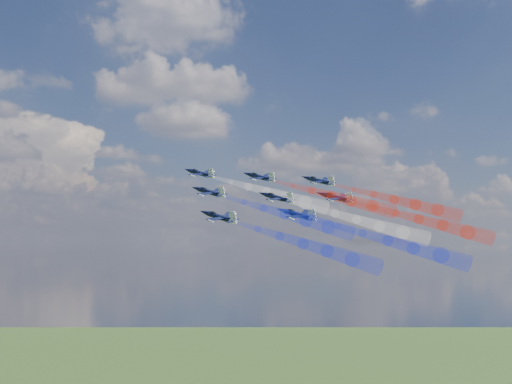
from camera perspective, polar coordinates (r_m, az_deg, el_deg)
name	(u,v)px	position (r m, az deg, el deg)	size (l,w,h in m)	color
jet_lead	(200,173)	(179.11, -4.94, 1.65)	(8.90, 11.13, 2.97)	black
trail_lead	(267,191)	(166.18, 0.95, 0.05)	(3.71, 35.10, 3.71)	white
jet_inner_left	(210,192)	(161.83, -4.12, -0.02)	(8.90, 11.13, 2.97)	black
trail_inner_left	(284,214)	(149.43, 2.51, -1.94)	(3.71, 35.10, 3.71)	#1929D8
jet_inner_right	(260,177)	(178.09, 0.37, 1.32)	(8.90, 11.13, 2.97)	black
trail_inner_right	(331,196)	(166.95, 6.65, -0.31)	(3.71, 35.10, 3.71)	red
jet_outer_left	(220,217)	(147.33, -3.24, -2.22)	(8.90, 11.13, 2.97)	black
trail_outer_left	(303,243)	(135.56, 4.18, -4.54)	(3.71, 35.10, 3.71)	#1929D8
jet_center_third	(277,198)	(163.20, 1.90, -0.51)	(8.90, 11.13, 2.97)	black
trail_center_third	(357,220)	(152.86, 8.88, -2.42)	(3.71, 35.10, 3.71)	white
jet_outer_right	(319,181)	(180.18, 5.61, 0.98)	(8.90, 11.13, 2.97)	black
trail_outer_right	(394,199)	(170.88, 12.09, -0.65)	(3.71, 35.10, 3.71)	red
jet_rear_left	(298,215)	(149.14, 3.73, -2.02)	(8.90, 11.13, 2.97)	black
trail_rear_left	(388,240)	(139.72, 11.54, -4.21)	(3.71, 35.10, 3.71)	#1929D8
jet_rear_right	(336,198)	(166.68, 7.08, -0.49)	(8.90, 11.13, 2.97)	black
trail_rear_right	(419,219)	(158.15, 14.18, -2.34)	(3.71, 35.10, 3.71)	red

